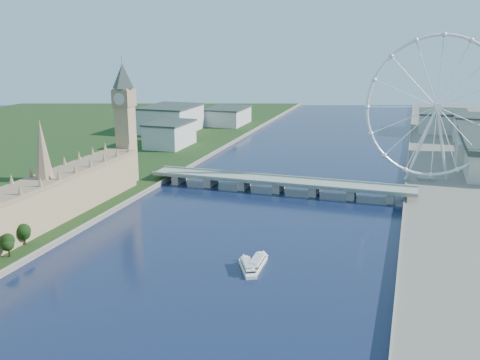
% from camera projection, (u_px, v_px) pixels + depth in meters
% --- Properties ---
extents(parliament_range, '(24.00, 200.00, 70.00)m').
position_uv_depth(parliament_range, '(47.00, 200.00, 358.50)').
color(parliament_range, tan).
rests_on(parliament_range, ground).
extents(big_ben, '(20.02, 20.02, 110.00)m').
position_uv_depth(big_ben, '(124.00, 108.00, 445.19)').
color(big_ben, tan).
rests_on(big_ben, ground).
extents(westminster_bridge, '(220.00, 22.00, 9.50)m').
position_uv_depth(westminster_bridge, '(279.00, 183.00, 442.80)').
color(westminster_bridge, gray).
rests_on(westminster_bridge, ground).
extents(london_eye, '(113.60, 39.12, 124.30)m').
position_uv_depth(london_eye, '(437.00, 107.00, 441.78)').
color(london_eye, silver).
rests_on(london_eye, ground).
extents(city_skyline, '(505.00, 280.00, 32.00)m').
position_uv_depth(city_skyline, '(360.00, 125.00, 667.29)').
color(city_skyline, beige).
rests_on(city_skyline, ground).
extents(tour_boat_near, '(17.77, 25.81, 5.65)m').
position_uv_depth(tour_boat_near, '(248.00, 271.00, 293.22)').
color(tour_boat_near, white).
rests_on(tour_boat_near, ground).
extents(tour_boat_far, '(7.41, 26.88, 5.87)m').
position_uv_depth(tour_boat_far, '(257.00, 267.00, 298.19)').
color(tour_boat_far, white).
rests_on(tour_boat_far, ground).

